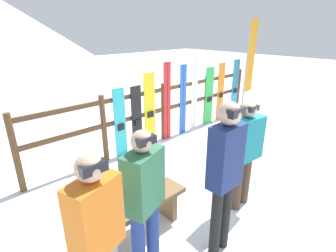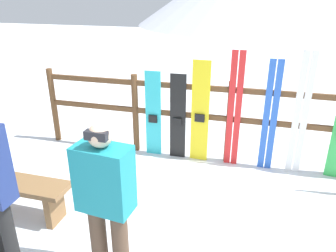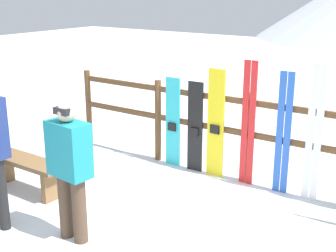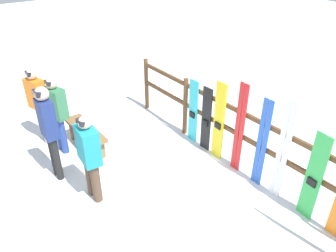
% 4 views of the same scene
% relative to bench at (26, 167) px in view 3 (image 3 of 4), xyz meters
% --- Properties ---
extents(ground_plane, '(40.00, 40.00, 0.00)m').
position_rel_bench_xyz_m(ground_plane, '(2.23, -0.18, -0.34)').
color(ground_plane, white).
extents(fence, '(6.07, 0.10, 1.28)m').
position_rel_bench_xyz_m(fence, '(2.23, 1.98, 0.42)').
color(fence, brown).
rests_on(fence, ground).
extents(bench, '(1.31, 0.36, 0.47)m').
position_rel_bench_xyz_m(bench, '(0.00, 0.00, 0.00)').
color(bench, brown).
rests_on(bench, ground).
extents(person_teal, '(0.49, 0.30, 1.54)m').
position_rel_bench_xyz_m(person_teal, '(1.42, -0.52, 0.53)').
color(person_teal, '#4C3828').
rests_on(person_teal, ground).
extents(snowboard_cyan, '(0.25, 0.06, 1.37)m').
position_rel_bench_xyz_m(snowboard_cyan, '(1.06, 1.93, 0.34)').
color(snowboard_cyan, '#2DBFCC').
rests_on(snowboard_cyan, ground).
extents(snowboard_black_stripe, '(0.24, 0.06, 1.35)m').
position_rel_bench_xyz_m(snowboard_black_stripe, '(1.45, 1.93, 0.33)').
color(snowboard_black_stripe, black).
rests_on(snowboard_black_stripe, ground).
extents(snowboard_yellow, '(0.27, 0.06, 1.57)m').
position_rel_bench_xyz_m(snowboard_yellow, '(1.79, 1.93, 0.44)').
color(snowboard_yellow, yellow).
rests_on(snowboard_yellow, ground).
extents(ski_pair_red, '(0.19, 0.02, 1.73)m').
position_rel_bench_xyz_m(ski_pair_red, '(2.29, 1.93, 0.52)').
color(ski_pair_red, red).
rests_on(ski_pair_red, ground).
extents(ski_pair_blue, '(0.20, 0.02, 1.64)m').
position_rel_bench_xyz_m(ski_pair_blue, '(2.80, 1.93, 0.48)').
color(ski_pair_blue, blue).
rests_on(ski_pair_blue, ground).
extents(ski_pair_white, '(0.19, 0.02, 1.77)m').
position_rel_bench_xyz_m(ski_pair_white, '(3.20, 1.93, 0.54)').
color(ski_pair_white, white).
rests_on(ski_pair_white, ground).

